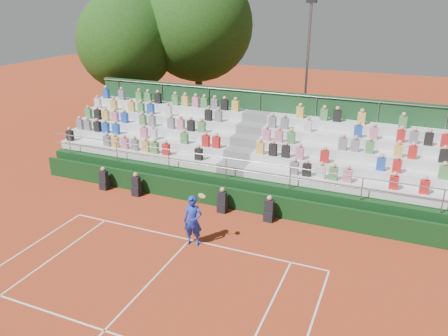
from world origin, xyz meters
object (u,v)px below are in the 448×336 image
at_px(tree_east, 198,25).
at_px(floodlight_mast, 307,64).
at_px(tennis_player, 193,221).
at_px(tree_west, 127,42).

distance_m(tree_east, floodlight_mast, 8.30).
distance_m(tennis_player, floodlight_mast, 14.14).
relative_size(tree_east, floodlight_mast, 1.22).
bearing_deg(tree_east, tennis_player, -65.14).
xyz_separation_m(tree_west, tree_east, (3.92, 2.74, 0.98)).
relative_size(tennis_player, tree_west, 0.23).
distance_m(tennis_player, tree_east, 17.40).
bearing_deg(floodlight_mast, tree_west, -173.11).
bearing_deg(tree_west, tree_east, 34.99).
bearing_deg(tree_east, tree_west, -145.01).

